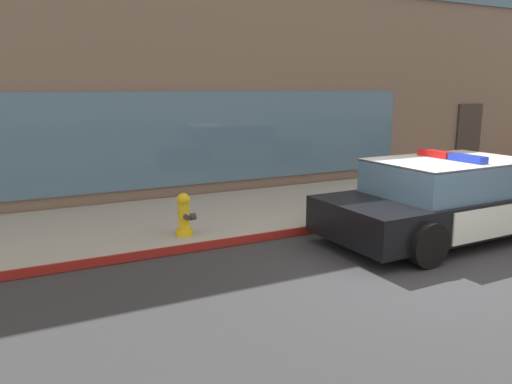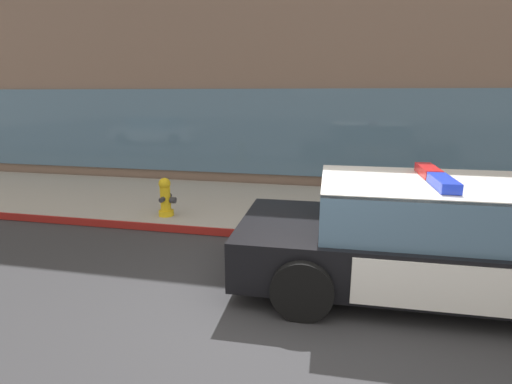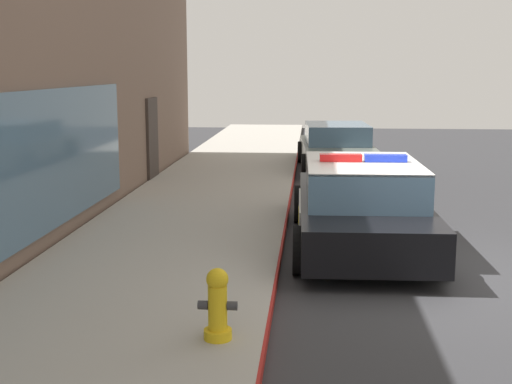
% 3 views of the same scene
% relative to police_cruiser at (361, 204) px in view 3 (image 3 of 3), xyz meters
% --- Properties ---
extents(ground, '(48.00, 48.00, 0.00)m').
position_rel_police_cruiser_xyz_m(ground, '(-1.71, -1.01, -0.68)').
color(ground, '#303033').
extents(sidewalk, '(48.00, 3.44, 0.15)m').
position_rel_police_cruiser_xyz_m(sidewalk, '(-1.71, 2.96, -0.61)').
color(sidewalk, '#A39E93').
rests_on(sidewalk, ground).
extents(curb_red_paint, '(28.80, 0.04, 0.14)m').
position_rel_police_cruiser_xyz_m(curb_red_paint, '(-1.71, 1.23, -0.61)').
color(curb_red_paint, maroon).
rests_on(curb_red_paint, ground).
extents(police_cruiser, '(5.05, 2.20, 1.49)m').
position_rel_police_cruiser_xyz_m(police_cruiser, '(0.00, 0.00, 0.00)').
color(police_cruiser, black).
rests_on(police_cruiser, ground).
extents(fire_hydrant, '(0.34, 0.39, 0.73)m').
position_rel_police_cruiser_xyz_m(fire_hydrant, '(-4.36, 1.69, -0.18)').
color(fire_hydrant, gold).
rests_on(fire_hydrant, sidewalk).
extents(car_down_street, '(4.72, 2.23, 1.29)m').
position_rel_police_cruiser_xyz_m(car_down_street, '(8.42, 0.10, -0.05)').
color(car_down_street, '#596056').
rests_on(car_down_street, ground).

